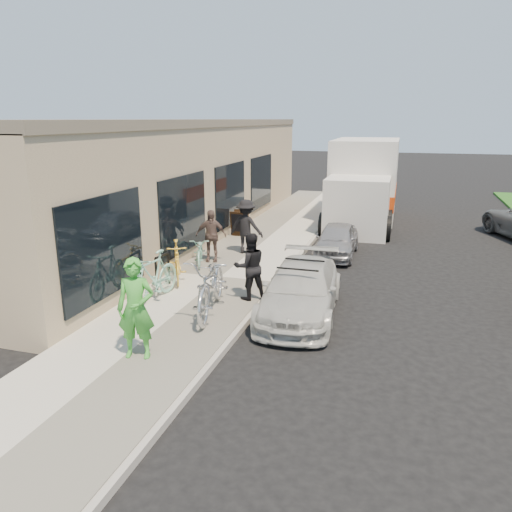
# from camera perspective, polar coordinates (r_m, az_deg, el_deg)

# --- Properties ---
(ground) EXTENTS (120.00, 120.00, 0.00)m
(ground) POSITION_cam_1_polar(r_m,az_deg,el_deg) (10.24, 0.52, -9.07)
(ground) COLOR black
(ground) RESTS_ON ground
(sidewalk) EXTENTS (3.00, 34.00, 0.15)m
(sidewalk) POSITION_cam_1_polar(r_m,az_deg,el_deg) (13.47, -4.07, -2.66)
(sidewalk) COLOR #BAB5A7
(sidewalk) RESTS_ON ground
(curb) EXTENTS (0.12, 34.00, 0.13)m
(curb) POSITION_cam_1_polar(r_m,az_deg,el_deg) (13.02, 2.33, -3.32)
(curb) COLOR #A59F97
(curb) RESTS_ON ground
(storefront) EXTENTS (3.60, 20.00, 4.22)m
(storefront) POSITION_cam_1_polar(r_m,az_deg,el_deg) (18.79, -8.09, 8.78)
(storefront) COLOR tan
(storefront) RESTS_ON ground
(bike_rack) EXTENTS (0.13, 0.60, 0.85)m
(bike_rack) POSITION_cam_1_polar(r_m,az_deg,el_deg) (12.66, -10.64, -1.30)
(bike_rack) COLOR black
(bike_rack) RESTS_ON sidewalk
(sandwich_board) EXTENTS (0.56, 0.56, 0.91)m
(sandwich_board) POSITION_cam_1_polar(r_m,az_deg,el_deg) (18.00, -1.93, 3.78)
(sandwich_board) COLOR black
(sandwich_board) RESTS_ON sidewalk
(sedan_white) EXTENTS (1.86, 4.05, 1.19)m
(sedan_white) POSITION_cam_1_polar(r_m,az_deg,el_deg) (11.15, 5.17, -3.87)
(sedan_white) COLOR beige
(sedan_white) RESTS_ON ground
(sedan_silver) EXTENTS (1.26, 3.06, 1.04)m
(sedan_silver) POSITION_cam_1_polar(r_m,az_deg,el_deg) (16.08, 9.20, 1.81)
(sedan_silver) COLOR #95959A
(sedan_silver) RESTS_ON ground
(moving_truck) EXTENTS (2.70, 6.98, 3.41)m
(moving_truck) POSITION_cam_1_polar(r_m,az_deg,el_deg) (21.66, 12.18, 7.83)
(moving_truck) COLOR silver
(moving_truck) RESTS_ON ground
(tandem_bike) EXTENTS (1.33, 2.62, 1.31)m
(tandem_bike) POSITION_cam_1_polar(r_m,az_deg,el_deg) (10.82, -5.08, -3.17)
(tandem_bike) COLOR silver
(tandem_bike) RESTS_ON sidewalk
(woman_rider) EXTENTS (0.75, 0.58, 1.81)m
(woman_rider) POSITION_cam_1_polar(r_m,az_deg,el_deg) (8.96, -13.57, -5.86)
(woman_rider) COLOR green
(woman_rider) RESTS_ON sidewalk
(man_standing) EXTENTS (0.97, 0.92, 1.58)m
(man_standing) POSITION_cam_1_polar(r_m,az_deg,el_deg) (11.56, -0.71, -1.19)
(man_standing) COLOR black
(man_standing) RESTS_ON sidewalk
(cruiser_bike_a) EXTENTS (0.79, 1.95, 1.14)m
(cruiser_bike_a) POSITION_cam_1_polar(r_m,az_deg,el_deg) (11.77, -11.69, -2.33)
(cruiser_bike_a) COLOR #88CBB2
(cruiser_bike_a) RESTS_ON sidewalk
(cruiser_bike_b) EXTENTS (1.03, 1.63, 0.81)m
(cruiser_bike_b) POSITION_cam_1_polar(r_m,az_deg,el_deg) (14.53, -6.38, 0.60)
(cruiser_bike_b) COLOR #88CBB2
(cruiser_bike_b) RESTS_ON sidewalk
(cruiser_bike_c) EXTENTS (1.21, 1.74, 1.03)m
(cruiser_bike_c) POSITION_cam_1_polar(r_m,az_deg,el_deg) (13.15, -9.03, -0.59)
(cruiser_bike_c) COLOR gold
(cruiser_bike_c) RESTS_ON sidewalk
(bystander_a) EXTENTS (1.17, 0.76, 1.70)m
(bystander_a) POSITION_cam_1_polar(r_m,az_deg,el_deg) (15.57, -1.14, 3.38)
(bystander_a) COLOR black
(bystander_a) RESTS_ON sidewalk
(bystander_b) EXTENTS (0.97, 0.59, 1.55)m
(bystander_b) POSITION_cam_1_polar(r_m,az_deg,el_deg) (14.74, -5.18, 2.33)
(bystander_b) COLOR brown
(bystander_b) RESTS_ON sidewalk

